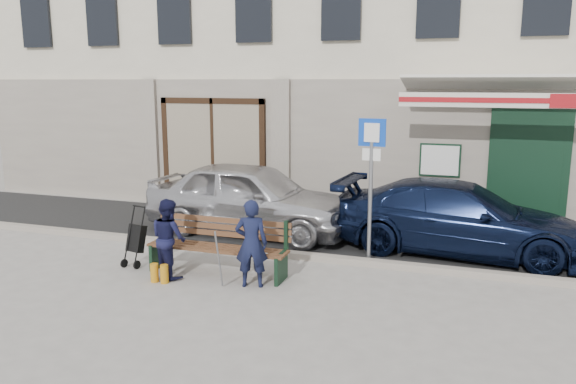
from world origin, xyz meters
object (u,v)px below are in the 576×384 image
at_px(stroller, 136,239).
at_px(woman, 169,238).
at_px(man, 251,243).
at_px(parking_sign, 371,168).
at_px(car_navy, 459,218).
at_px(bench, 215,247).
at_px(car_silver, 251,198).

bearing_deg(stroller, woman, -8.56).
bearing_deg(man, parking_sign, -147.16).
distance_m(car_navy, bench, 4.55).
distance_m(car_silver, man, 3.16).
distance_m(car_navy, stroller, 5.88).
relative_size(car_navy, woman, 3.52).
xyz_separation_m(car_silver, car_navy, (4.20, -0.07, -0.09)).
relative_size(parking_sign, man, 1.83).
distance_m(car_silver, parking_sign, 3.12).
bearing_deg(car_navy, car_silver, 93.66).
distance_m(woman, stroller, 0.93).
distance_m(car_silver, stroller, 2.84).
bearing_deg(man, car_silver, -83.39).
bearing_deg(bench, car_silver, 98.89).
relative_size(bench, woman, 1.84).
height_order(bench, stroller, stroller).
height_order(car_navy, bench, car_navy).
bearing_deg(car_silver, man, -153.97).
distance_m(car_silver, car_navy, 4.20).
bearing_deg(car_navy, bench, 128.00).
bearing_deg(man, stroller, -23.84).
distance_m(car_silver, woman, 2.94).
relative_size(woman, stroller, 1.27).
bearing_deg(stroller, car_silver, 79.80).
height_order(car_navy, woman, car_navy).
distance_m(parking_sign, man, 2.51).
height_order(car_silver, woman, car_silver).
bearing_deg(woman, bench, -121.00).
xyz_separation_m(bench, stroller, (-1.50, -0.02, -0.00)).
xyz_separation_m(car_silver, bench, (0.40, -2.57, -0.30)).
xyz_separation_m(man, stroller, (-2.30, 0.33, -0.24)).
distance_m(man, stroller, 2.34).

